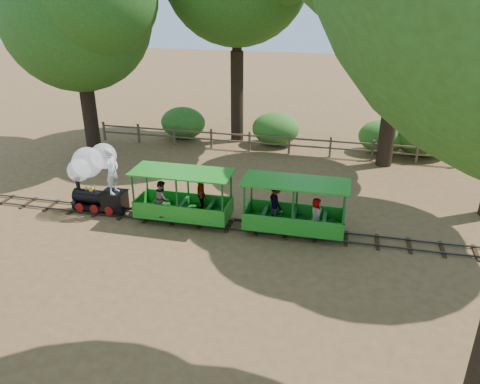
% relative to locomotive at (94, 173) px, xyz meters
% --- Properties ---
extents(ground, '(90.00, 90.00, 0.00)m').
position_rel_locomotive_xyz_m(ground, '(5.02, -0.06, -1.53)').
color(ground, olive).
rests_on(ground, ground).
extents(track, '(22.00, 1.00, 0.10)m').
position_rel_locomotive_xyz_m(track, '(5.02, -0.06, -1.46)').
color(track, '#3F3D3A').
rests_on(track, ground).
extents(locomotive, '(2.32, 1.09, 2.67)m').
position_rel_locomotive_xyz_m(locomotive, '(0.00, 0.00, 0.00)').
color(locomotive, black).
rests_on(locomotive, ground).
extents(carriage_front, '(3.47, 1.44, 1.80)m').
position_rel_locomotive_xyz_m(carriage_front, '(3.33, -0.08, -0.72)').
color(carriage_front, '#228C1E').
rests_on(carriage_front, track).
extents(carriage_rear, '(3.47, 1.43, 1.80)m').
position_rel_locomotive_xyz_m(carriage_rear, '(7.16, -0.02, -0.72)').
color(carriage_rear, '#228C1E').
rests_on(carriage_rear, track).
extents(oak_nw, '(8.40, 7.40, 9.82)m').
position_rel_locomotive_xyz_m(oak_nw, '(-3.52, 6.03, 5.27)').
color(oak_nw, '#2D2116').
rests_on(oak_nw, ground).
extents(oak_ne, '(6.64, 5.84, 9.31)m').
position_rel_locomotive_xyz_m(oak_ne, '(10.49, 7.51, 5.38)').
color(oak_ne, '#2D2116').
rests_on(oak_ne, ground).
extents(fence, '(18.10, 0.10, 1.00)m').
position_rel_locomotive_xyz_m(fence, '(5.02, 7.94, -0.95)').
color(fence, brown).
rests_on(fence, ground).
extents(shrub_west, '(2.45, 1.88, 1.69)m').
position_rel_locomotive_xyz_m(shrub_west, '(0.06, 9.24, -0.68)').
color(shrub_west, '#2D6B1E').
rests_on(shrub_west, ground).
extents(shrub_mid_w, '(2.44, 1.88, 1.69)m').
position_rel_locomotive_xyz_m(shrub_mid_w, '(5.11, 9.24, -0.68)').
color(shrub_mid_w, '#2D6B1E').
rests_on(shrub_mid_w, ground).
extents(shrub_mid_e, '(2.36, 1.82, 1.64)m').
position_rel_locomotive_xyz_m(shrub_mid_e, '(10.48, 9.24, -0.71)').
color(shrub_mid_e, '#2D6B1E').
rests_on(shrub_mid_e, ground).
extents(shrub_east, '(2.93, 2.25, 2.03)m').
position_rel_locomotive_xyz_m(shrub_east, '(12.39, 9.24, -0.51)').
color(shrub_east, '#2D6B1E').
rests_on(shrub_east, ground).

